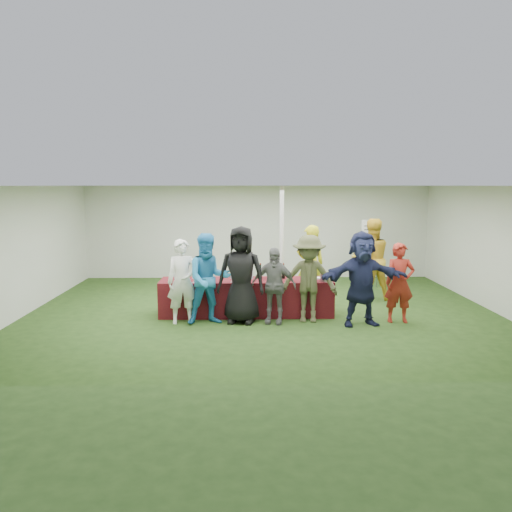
{
  "coord_description": "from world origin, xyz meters",
  "views": [
    {
      "loc": [
        -0.36,
        -10.55,
        2.71
      ],
      "look_at": [
        -0.14,
        -0.28,
        1.25
      ],
      "focal_mm": 35.0,
      "sensor_mm": 36.0,
      "label": 1
    }
  ],
  "objects_px": {
    "customer_1": "(209,279)",
    "customer_2": "(241,275)",
    "staff_pourer": "(310,264)",
    "customer_0": "(183,281)",
    "wine_list_sign": "(371,239)",
    "customer_5": "(362,279)",
    "serving_table": "(247,297)",
    "customer_4": "(309,279)",
    "customer_3": "(274,285)",
    "dump_bucket": "(326,277)",
    "customer_6": "(400,283)",
    "staff_back": "(371,259)"
  },
  "relations": [
    {
      "from": "staff_back",
      "to": "customer_0",
      "type": "height_order",
      "value": "staff_back"
    },
    {
      "from": "wine_list_sign",
      "to": "staff_pourer",
      "type": "relative_size",
      "value": 0.99
    },
    {
      "from": "customer_2",
      "to": "customer_1",
      "type": "bearing_deg",
      "value": -160.71
    },
    {
      "from": "dump_bucket",
      "to": "staff_back",
      "type": "xyz_separation_m",
      "value": [
        1.31,
        1.57,
        0.13
      ]
    },
    {
      "from": "serving_table",
      "to": "customer_6",
      "type": "height_order",
      "value": "customer_6"
    },
    {
      "from": "staff_pourer",
      "to": "wine_list_sign",
      "type": "bearing_deg",
      "value": -148.95
    },
    {
      "from": "dump_bucket",
      "to": "staff_back",
      "type": "height_order",
      "value": "staff_back"
    },
    {
      "from": "customer_0",
      "to": "customer_6",
      "type": "xyz_separation_m",
      "value": [
        4.29,
        -0.03,
        -0.04
      ]
    },
    {
      "from": "dump_bucket",
      "to": "customer_4",
      "type": "distance_m",
      "value": 0.54
    },
    {
      "from": "customer_0",
      "to": "customer_6",
      "type": "height_order",
      "value": "customer_0"
    },
    {
      "from": "customer_4",
      "to": "customer_5",
      "type": "distance_m",
      "value": 1.03
    },
    {
      "from": "customer_1",
      "to": "customer_5",
      "type": "height_order",
      "value": "customer_5"
    },
    {
      "from": "customer_3",
      "to": "customer_4",
      "type": "distance_m",
      "value": 0.72
    },
    {
      "from": "staff_back",
      "to": "customer_5",
      "type": "bearing_deg",
      "value": 64.7
    },
    {
      "from": "customer_3",
      "to": "customer_4",
      "type": "bearing_deg",
      "value": 20.6
    },
    {
      "from": "customer_6",
      "to": "staff_pourer",
      "type": "bearing_deg",
      "value": 134.58
    },
    {
      "from": "customer_2",
      "to": "customer_3",
      "type": "bearing_deg",
      "value": 4.33
    },
    {
      "from": "customer_1",
      "to": "customer_5",
      "type": "bearing_deg",
      "value": -16.59
    },
    {
      "from": "staff_pourer",
      "to": "dump_bucket",
      "type": "bearing_deg",
      "value": 85.62
    },
    {
      "from": "staff_pourer",
      "to": "customer_1",
      "type": "bearing_deg",
      "value": 26.52
    },
    {
      "from": "serving_table",
      "to": "customer_3",
      "type": "bearing_deg",
      "value": -51.16
    },
    {
      "from": "staff_pourer",
      "to": "customer_0",
      "type": "distance_m",
      "value": 3.21
    },
    {
      "from": "customer_0",
      "to": "customer_6",
      "type": "bearing_deg",
      "value": -12.53
    },
    {
      "from": "customer_2",
      "to": "customer_6",
      "type": "height_order",
      "value": "customer_2"
    },
    {
      "from": "dump_bucket",
      "to": "customer_2",
      "type": "bearing_deg",
      "value": -168.2
    },
    {
      "from": "customer_0",
      "to": "customer_5",
      "type": "bearing_deg",
      "value": -15.9
    },
    {
      "from": "serving_table",
      "to": "customer_2",
      "type": "height_order",
      "value": "customer_2"
    },
    {
      "from": "staff_pourer",
      "to": "customer_6",
      "type": "bearing_deg",
      "value": 120.41
    },
    {
      "from": "staff_pourer",
      "to": "customer_5",
      "type": "bearing_deg",
      "value": 99.66
    },
    {
      "from": "serving_table",
      "to": "customer_3",
      "type": "distance_m",
      "value": 0.93
    },
    {
      "from": "customer_1",
      "to": "customer_4",
      "type": "distance_m",
      "value": 1.98
    },
    {
      "from": "staff_back",
      "to": "customer_3",
      "type": "bearing_deg",
      "value": 32.81
    },
    {
      "from": "customer_4",
      "to": "wine_list_sign",
      "type": "bearing_deg",
      "value": 64.78
    },
    {
      "from": "customer_2",
      "to": "staff_pourer",
      "type": "bearing_deg",
      "value": 57.28
    },
    {
      "from": "dump_bucket",
      "to": "customer_2",
      "type": "distance_m",
      "value": 1.8
    },
    {
      "from": "staff_back",
      "to": "wine_list_sign",
      "type": "bearing_deg",
      "value": -110.08
    },
    {
      "from": "customer_1",
      "to": "customer_2",
      "type": "bearing_deg",
      "value": -5.18
    },
    {
      "from": "staff_back",
      "to": "serving_table",
      "type": "bearing_deg",
      "value": 17.7
    },
    {
      "from": "customer_3",
      "to": "customer_4",
      "type": "height_order",
      "value": "customer_4"
    },
    {
      "from": "dump_bucket",
      "to": "customer_1",
      "type": "height_order",
      "value": "customer_1"
    },
    {
      "from": "dump_bucket",
      "to": "customer_5",
      "type": "relative_size",
      "value": 0.14
    },
    {
      "from": "wine_list_sign",
      "to": "staff_pourer",
      "type": "bearing_deg",
      "value": -137.2
    },
    {
      "from": "wine_list_sign",
      "to": "customer_5",
      "type": "relative_size",
      "value": 0.98
    },
    {
      "from": "serving_table",
      "to": "customer_4",
      "type": "xyz_separation_m",
      "value": [
        1.24,
        -0.57,
        0.5
      ]
    },
    {
      "from": "customer_2",
      "to": "customer_4",
      "type": "bearing_deg",
      "value": 11.88
    },
    {
      "from": "customer_2",
      "to": "customer_6",
      "type": "xyz_separation_m",
      "value": [
        3.14,
        -0.05,
        -0.17
      ]
    },
    {
      "from": "customer_0",
      "to": "customer_4",
      "type": "bearing_deg",
      "value": -11.1
    },
    {
      "from": "wine_list_sign",
      "to": "customer_4",
      "type": "relative_size",
      "value": 1.03
    },
    {
      "from": "customer_2",
      "to": "customer_3",
      "type": "relative_size",
      "value": 1.27
    },
    {
      "from": "customer_6",
      "to": "staff_back",
      "type": "bearing_deg",
      "value": 94.42
    }
  ]
}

